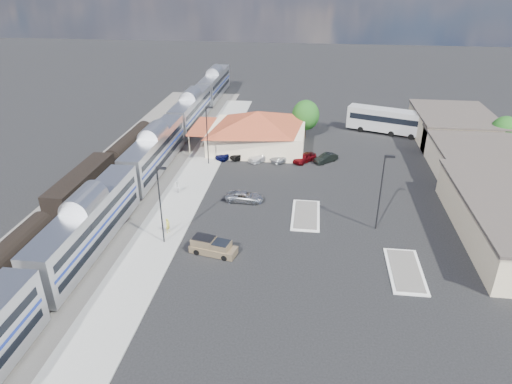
# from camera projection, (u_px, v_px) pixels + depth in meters

# --- Properties ---
(ground) EXTENTS (280.00, 280.00, 0.00)m
(ground) POSITION_uv_depth(u_px,v_px,m) (271.00, 222.00, 53.36)
(ground) COLOR black
(ground) RESTS_ON ground
(railbed) EXTENTS (16.00, 100.00, 0.12)m
(railbed) POSITION_uv_depth(u_px,v_px,m) (125.00, 183.00, 62.81)
(railbed) COLOR #4C4944
(railbed) RESTS_ON ground
(platform) EXTENTS (5.50, 92.00, 0.18)m
(platform) POSITION_uv_depth(u_px,v_px,m) (185.00, 193.00, 60.00)
(platform) COLOR gray
(platform) RESTS_ON ground
(passenger_train) EXTENTS (3.00, 104.00, 5.55)m
(passenger_train) POSITION_uv_depth(u_px,v_px,m) (155.00, 153.00, 65.42)
(passenger_train) COLOR silver
(passenger_train) RESTS_ON ground
(freight_cars) EXTENTS (2.80, 46.00, 4.00)m
(freight_cars) POSITION_uv_depth(u_px,v_px,m) (82.00, 188.00, 57.14)
(freight_cars) COLOR black
(freight_cars) RESTS_ON ground
(station_depot) EXTENTS (18.35, 12.24, 6.20)m
(station_depot) POSITION_uv_depth(u_px,v_px,m) (257.00, 130.00, 73.82)
(station_depot) COLOR beige
(station_depot) RESTS_ON ground
(buildings_east) EXTENTS (14.40, 51.40, 4.80)m
(buildings_east) POSITION_uv_depth(u_px,v_px,m) (486.00, 168.00, 61.91)
(buildings_east) COLOR #C6B28C
(buildings_east) RESTS_ON ground
(traffic_island_south) EXTENTS (3.30, 7.50, 0.21)m
(traffic_island_south) POSITION_uv_depth(u_px,v_px,m) (306.00, 215.00, 54.64)
(traffic_island_south) COLOR silver
(traffic_island_south) RESTS_ON ground
(traffic_island_north) EXTENTS (3.30, 7.50, 0.21)m
(traffic_island_north) POSITION_uv_depth(u_px,v_px,m) (405.00, 271.00, 44.63)
(traffic_island_north) COLOR silver
(traffic_island_north) RESTS_ON ground
(lamp_plat_s) EXTENTS (1.08, 0.25, 9.00)m
(lamp_plat_s) POSITION_uv_depth(u_px,v_px,m) (161.00, 199.00, 46.88)
(lamp_plat_s) COLOR black
(lamp_plat_s) RESTS_ON ground
(lamp_plat_n) EXTENTS (1.08, 0.25, 9.00)m
(lamp_plat_n) POSITION_uv_depth(u_px,v_px,m) (208.00, 131.00, 66.44)
(lamp_plat_n) COLOR black
(lamp_plat_n) RESTS_ON ground
(lamp_lot) EXTENTS (1.08, 0.25, 9.00)m
(lamp_lot) POSITION_uv_depth(u_px,v_px,m) (382.00, 186.00, 49.63)
(lamp_lot) COLOR black
(lamp_lot) RESTS_ON ground
(tree_east_c) EXTENTS (4.41, 4.41, 6.21)m
(tree_east_c) POSITION_uv_depth(u_px,v_px,m) (504.00, 132.00, 70.99)
(tree_east_c) COLOR #382314
(tree_east_c) RESTS_ON ground
(tree_depot) EXTENTS (4.71, 4.71, 6.63)m
(tree_depot) POSITION_uv_depth(u_px,v_px,m) (306.00, 115.00, 77.91)
(tree_depot) COLOR #382314
(tree_depot) RESTS_ON ground
(pickup_truck) EXTENTS (5.12, 2.77, 1.68)m
(pickup_truck) POSITION_uv_depth(u_px,v_px,m) (213.00, 247.00, 47.13)
(pickup_truck) COLOR tan
(pickup_truck) RESTS_ON ground
(suv) EXTENTS (4.90, 2.45, 1.33)m
(suv) POSITION_uv_depth(u_px,v_px,m) (245.00, 197.00, 57.76)
(suv) COLOR #A6A8AE
(suv) RESTS_ON ground
(coach_bus) EXTENTS (13.80, 7.34, 4.36)m
(coach_bus) POSITION_uv_depth(u_px,v_px,m) (387.00, 120.00, 80.67)
(coach_bus) COLOR silver
(coach_bus) RESTS_ON ground
(person_a) EXTENTS (0.61, 0.73, 1.72)m
(person_a) POSITION_uv_depth(u_px,v_px,m) (168.00, 225.00, 50.59)
(person_a) COLOR gold
(person_a) RESTS_ON platform
(person_b) EXTENTS (0.81, 0.93, 1.64)m
(person_b) POSITION_uv_depth(u_px,v_px,m) (177.00, 187.00, 59.46)
(person_b) COLOR silver
(person_b) RESTS_ON platform
(parked_car_a) EXTENTS (4.14, 4.38, 1.47)m
(parked_car_a) POSITION_uv_depth(u_px,v_px,m) (228.00, 154.00, 70.75)
(parked_car_a) COLOR #0D1142
(parked_car_a) RESTS_ON ground
(parked_car_b) EXTENTS (4.13, 4.10, 1.42)m
(parked_car_b) POSITION_uv_depth(u_px,v_px,m) (243.00, 154.00, 70.77)
(parked_car_b) COLOR black
(parked_car_b) RESTS_ON ground
(parked_car_c) EXTENTS (5.04, 5.10, 1.48)m
(parked_car_c) POSITION_uv_depth(u_px,v_px,m) (263.00, 155.00, 70.13)
(parked_car_c) COLOR white
(parked_car_c) RESTS_ON ground
(parked_car_d) EXTENTS (4.92, 5.31, 1.38)m
(parked_car_d) POSITION_uv_depth(u_px,v_px,m) (284.00, 156.00, 70.06)
(parked_car_d) COLOR #95999D
(parked_car_d) RESTS_ON ground
(parked_car_e) EXTENTS (3.91, 4.27, 1.41)m
(parked_car_e) POSITION_uv_depth(u_px,v_px,m) (305.00, 158.00, 69.43)
(parked_car_e) COLOR maroon
(parked_car_e) RESTS_ON ground
(parked_car_f) EXTENTS (3.85, 3.80, 1.32)m
(parked_car_f) POSITION_uv_depth(u_px,v_px,m) (326.00, 158.00, 69.36)
(parked_car_f) COLOR black
(parked_car_f) RESTS_ON ground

